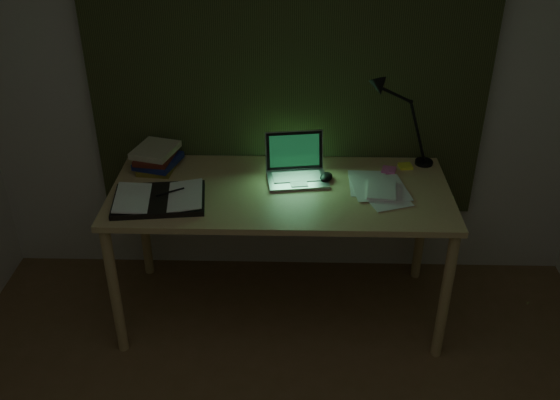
{
  "coord_description": "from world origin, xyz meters",
  "views": [
    {
      "loc": [
        0.04,
        -1.32,
        2.43
      ],
      "look_at": [
        -0.03,
        1.41,
        0.82
      ],
      "focal_mm": 40.0,
      "sensor_mm": 36.0,
      "label": 1
    }
  ],
  "objects_px": {
    "laptop": "(298,162)",
    "loose_papers": "(372,188)",
    "open_textbook": "(159,198)",
    "book_stack": "(157,158)",
    "desk": "(281,253)",
    "desk_lamp": "(429,120)"
  },
  "relations": [
    {
      "from": "open_textbook",
      "to": "desk_lamp",
      "type": "distance_m",
      "value": 1.51
    },
    {
      "from": "desk",
      "to": "desk_lamp",
      "type": "height_order",
      "value": "desk_lamp"
    },
    {
      "from": "open_textbook",
      "to": "desk_lamp",
      "type": "height_order",
      "value": "desk_lamp"
    },
    {
      "from": "laptop",
      "to": "loose_papers",
      "type": "distance_m",
      "value": 0.41
    },
    {
      "from": "book_stack",
      "to": "loose_papers",
      "type": "distance_m",
      "value": 1.19
    },
    {
      "from": "desk",
      "to": "loose_papers",
      "type": "relative_size",
      "value": 5.09
    },
    {
      "from": "book_stack",
      "to": "desk_lamp",
      "type": "xyz_separation_m",
      "value": [
        1.5,
        0.09,
        0.21
      ]
    },
    {
      "from": "open_textbook",
      "to": "book_stack",
      "type": "relative_size",
      "value": 1.87
    },
    {
      "from": "book_stack",
      "to": "loose_papers",
      "type": "bearing_deg",
      "value": -10.54
    },
    {
      "from": "desk",
      "to": "open_textbook",
      "type": "height_order",
      "value": "open_textbook"
    },
    {
      "from": "laptop",
      "to": "desk_lamp",
      "type": "relative_size",
      "value": 0.66
    },
    {
      "from": "open_textbook",
      "to": "desk",
      "type": "bearing_deg",
      "value": 6.42
    },
    {
      "from": "laptop",
      "to": "open_textbook",
      "type": "bearing_deg",
      "value": -169.5
    },
    {
      "from": "open_textbook",
      "to": "laptop",
      "type": "bearing_deg",
      "value": 11.83
    },
    {
      "from": "laptop",
      "to": "book_stack",
      "type": "distance_m",
      "value": 0.79
    },
    {
      "from": "desk",
      "to": "desk_lamp",
      "type": "relative_size",
      "value": 3.3
    },
    {
      "from": "open_textbook",
      "to": "loose_papers",
      "type": "bearing_deg",
      "value": 0.91
    },
    {
      "from": "open_textbook",
      "to": "desk_lamp",
      "type": "xyz_separation_m",
      "value": [
        1.42,
        0.46,
        0.25
      ]
    },
    {
      "from": "laptop",
      "to": "loose_papers",
      "type": "xyz_separation_m",
      "value": [
        0.39,
        -0.09,
        -0.1
      ]
    },
    {
      "from": "laptop",
      "to": "desk_lamp",
      "type": "height_order",
      "value": "desk_lamp"
    },
    {
      "from": "book_stack",
      "to": "desk_lamp",
      "type": "relative_size",
      "value": 0.45
    },
    {
      "from": "desk",
      "to": "book_stack",
      "type": "bearing_deg",
      "value": 162.18
    }
  ]
}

